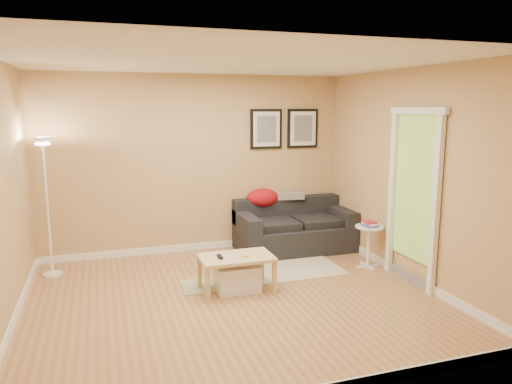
# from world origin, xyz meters

# --- Properties ---
(floor) EXTENTS (4.50, 4.50, 0.00)m
(floor) POSITION_xyz_m (0.00, 0.00, 0.00)
(floor) COLOR #B0794B
(floor) RESTS_ON ground
(ceiling) EXTENTS (4.50, 4.50, 0.00)m
(ceiling) POSITION_xyz_m (0.00, 0.00, 2.60)
(ceiling) COLOR white
(ceiling) RESTS_ON wall_back
(wall_back) EXTENTS (4.50, 0.00, 4.50)m
(wall_back) POSITION_xyz_m (0.00, 2.00, 1.30)
(wall_back) COLOR tan
(wall_back) RESTS_ON ground
(wall_front) EXTENTS (4.50, 0.00, 4.50)m
(wall_front) POSITION_xyz_m (0.00, -2.00, 1.30)
(wall_front) COLOR tan
(wall_front) RESTS_ON ground
(wall_left) EXTENTS (0.00, 4.00, 4.00)m
(wall_left) POSITION_xyz_m (-2.25, 0.00, 1.30)
(wall_left) COLOR tan
(wall_left) RESTS_ON ground
(wall_right) EXTENTS (0.00, 4.00, 4.00)m
(wall_right) POSITION_xyz_m (2.25, 0.00, 1.30)
(wall_right) COLOR tan
(wall_right) RESTS_ON ground
(baseboard_back) EXTENTS (4.50, 0.02, 0.10)m
(baseboard_back) POSITION_xyz_m (0.00, 1.99, 0.05)
(baseboard_back) COLOR white
(baseboard_back) RESTS_ON ground
(baseboard_left) EXTENTS (0.02, 4.00, 0.10)m
(baseboard_left) POSITION_xyz_m (-2.24, 0.00, 0.05)
(baseboard_left) COLOR white
(baseboard_left) RESTS_ON ground
(baseboard_right) EXTENTS (0.02, 4.00, 0.10)m
(baseboard_right) POSITION_xyz_m (2.24, 0.00, 0.05)
(baseboard_right) COLOR white
(baseboard_right) RESTS_ON ground
(sofa) EXTENTS (1.70, 0.90, 0.75)m
(sofa) POSITION_xyz_m (1.38, 1.53, 0.38)
(sofa) COLOR black
(sofa) RESTS_ON ground
(red_throw) EXTENTS (0.48, 0.36, 0.28)m
(red_throw) POSITION_xyz_m (0.98, 1.84, 0.77)
(red_throw) COLOR #B1101D
(red_throw) RESTS_ON sofa
(plaid_throw) EXTENTS (0.45, 0.32, 0.10)m
(plaid_throw) POSITION_xyz_m (1.42, 1.85, 0.78)
(plaid_throw) COLOR tan
(plaid_throw) RESTS_ON sofa
(framed_print_left) EXTENTS (0.50, 0.04, 0.60)m
(framed_print_left) POSITION_xyz_m (1.08, 1.98, 1.80)
(framed_print_left) COLOR black
(framed_print_left) RESTS_ON wall_back
(framed_print_right) EXTENTS (0.50, 0.04, 0.60)m
(framed_print_right) POSITION_xyz_m (1.68, 1.98, 1.80)
(framed_print_right) COLOR black
(framed_print_right) RESTS_ON wall_back
(area_rug) EXTENTS (1.25, 0.85, 0.01)m
(area_rug) POSITION_xyz_m (1.02, 0.72, 0.01)
(area_rug) COLOR beige
(area_rug) RESTS_ON ground
(green_runner) EXTENTS (0.70, 0.50, 0.01)m
(green_runner) POSITION_xyz_m (-0.15, 0.49, 0.01)
(green_runner) COLOR #668C4C
(green_runner) RESTS_ON ground
(coffee_table) EXTENTS (0.96, 0.73, 0.42)m
(coffee_table) POSITION_xyz_m (0.10, 0.22, 0.21)
(coffee_table) COLOR #D0B27F
(coffee_table) RESTS_ON ground
(remote_control) EXTENTS (0.06, 0.16, 0.02)m
(remote_control) POSITION_xyz_m (-0.09, 0.23, 0.43)
(remote_control) COLOR black
(remote_control) RESTS_ON coffee_table
(tape_roll) EXTENTS (0.07, 0.07, 0.03)m
(tape_roll) POSITION_xyz_m (0.20, 0.15, 0.44)
(tape_roll) COLOR yellow
(tape_roll) RESTS_ON coffee_table
(storage_bin) EXTENTS (0.52, 0.38, 0.32)m
(storage_bin) POSITION_xyz_m (0.11, 0.23, 0.16)
(storage_bin) COLOR white
(storage_bin) RESTS_ON ground
(side_table) EXTENTS (0.37, 0.37, 0.57)m
(side_table) POSITION_xyz_m (2.02, 0.49, 0.28)
(side_table) COLOR white
(side_table) RESTS_ON ground
(book_stack) EXTENTS (0.18, 0.23, 0.07)m
(book_stack) POSITION_xyz_m (2.02, 0.49, 0.60)
(book_stack) COLOR #453194
(book_stack) RESTS_ON side_table
(floor_lamp) EXTENTS (0.23, 0.23, 1.78)m
(floor_lamp) POSITION_xyz_m (-2.00, 1.46, 0.84)
(floor_lamp) COLOR white
(floor_lamp) RESTS_ON ground
(doorway) EXTENTS (0.12, 1.01, 2.13)m
(doorway) POSITION_xyz_m (2.20, -0.15, 1.02)
(doorway) COLOR white
(doorway) RESTS_ON ground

